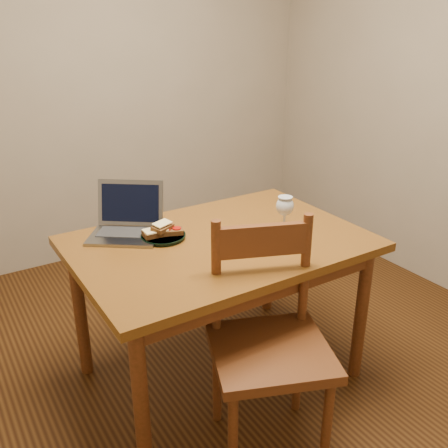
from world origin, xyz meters
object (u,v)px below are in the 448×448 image
plate (163,236)px  milk_glass (285,213)px  chair (269,335)px  laptop (127,220)px  table (220,257)px

plate → milk_glass: (0.54, -0.20, 0.07)m
plate → chair: bearing=-76.4°
plate → laptop: laptop is taller
table → milk_glass: bearing=-9.2°
table → milk_glass: size_ratio=7.99×
laptop → plate: bearing=-18.6°
table → milk_glass: (0.33, -0.05, 0.17)m
plate → table: bearing=-35.5°
chair → laptop: 0.86m
table → laptop: bearing=136.2°
milk_glass → laptop: bearing=151.0°
plate → milk_glass: bearing=-20.7°
milk_glass → chair: bearing=-133.1°
table → plate: 0.27m
table → milk_glass: milk_glass is taller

